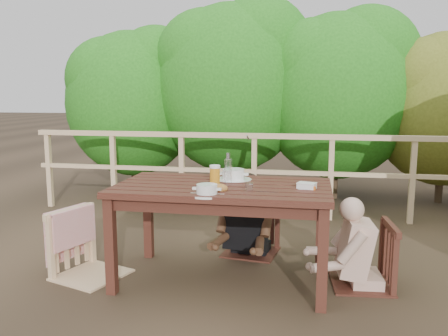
% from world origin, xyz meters
% --- Properties ---
extents(ground, '(60.00, 60.00, 0.00)m').
position_xyz_m(ground, '(0.00, 0.00, 0.00)').
color(ground, '#453424').
rests_on(ground, ground).
extents(table, '(1.65, 0.93, 0.76)m').
position_xyz_m(table, '(0.00, 0.00, 0.38)').
color(table, '#3A1B13').
rests_on(table, ground).
extents(chair_left, '(0.64, 0.64, 1.02)m').
position_xyz_m(chair_left, '(-1.07, -0.12, 0.51)').
color(chair_left, tan).
rests_on(chair_left, ground).
extents(chair_far, '(0.54, 0.54, 0.95)m').
position_xyz_m(chair_far, '(0.14, 0.68, 0.48)').
color(chair_far, '#3A1B13').
rests_on(chair_far, ground).
extents(chair_right, '(0.50, 0.50, 0.94)m').
position_xyz_m(chair_right, '(1.08, 0.11, 0.47)').
color(chair_right, '#3A1B13').
rests_on(chair_right, ground).
extents(woman, '(0.55, 0.65, 1.18)m').
position_xyz_m(woman, '(0.14, 0.70, 0.59)').
color(woman, black).
rests_on(woman, ground).
extents(diner_right, '(0.60, 0.50, 1.14)m').
position_xyz_m(diner_right, '(1.11, 0.11, 0.57)').
color(diner_right, '#CFA28D').
rests_on(diner_right, ground).
extents(railing, '(5.60, 0.10, 1.01)m').
position_xyz_m(railing, '(0.00, 2.00, 0.51)').
color(railing, tan).
rests_on(railing, ground).
extents(hedge_row, '(6.60, 1.60, 3.80)m').
position_xyz_m(hedge_row, '(0.40, 3.20, 1.90)').
color(hedge_row, '#206416').
rests_on(hedge_row, ground).
extents(soup_near, '(0.25, 0.25, 0.08)m').
position_xyz_m(soup_near, '(-0.05, -0.34, 0.80)').
color(soup_near, white).
rests_on(soup_near, table).
extents(soup_far, '(0.30, 0.30, 0.10)m').
position_xyz_m(soup_far, '(0.04, 0.24, 0.81)').
color(soup_far, white).
rests_on(soup_far, table).
extents(bread_roll, '(0.11, 0.09, 0.07)m').
position_xyz_m(bread_roll, '(0.02, -0.22, 0.79)').
color(bread_roll, '#9B672F').
rests_on(bread_roll, table).
extents(beer_glass, '(0.08, 0.08, 0.16)m').
position_xyz_m(beer_glass, '(-0.07, 0.03, 0.84)').
color(beer_glass, gold).
rests_on(beer_glass, table).
extents(bottle, '(0.06, 0.06, 0.26)m').
position_xyz_m(bottle, '(0.03, 0.08, 0.89)').
color(bottle, silver).
rests_on(bottle, table).
extents(tumbler, '(0.06, 0.06, 0.07)m').
position_xyz_m(tumbler, '(0.23, -0.18, 0.80)').
color(tumbler, white).
rests_on(tumbler, table).
extents(butter_tub, '(0.16, 0.13, 0.06)m').
position_xyz_m(butter_tub, '(0.64, -0.03, 0.79)').
color(butter_tub, white).
rests_on(butter_tub, table).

